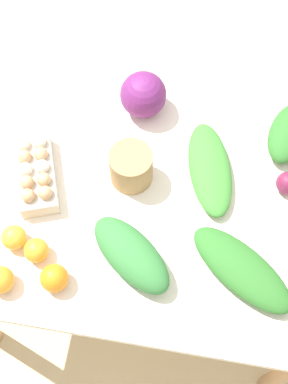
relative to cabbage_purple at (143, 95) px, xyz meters
The scene contains 13 objects.
ground_plane 0.87m from the cabbage_purple, 79.90° to the right, with size 8.00×8.00×0.00m, color #C6B289.
dining_table 0.37m from the cabbage_purple, 79.90° to the right, with size 1.23×0.92×0.73m.
cabbage_purple is the anchor object (origin of this frame).
egg_carton 0.44m from the cabbage_purple, 131.48° to the right, with size 0.20×0.29×0.09m.
paper_bag 0.27m from the cabbage_purple, 88.48° to the right, with size 0.14×0.14×0.13m, color #A87F51.
greens_bunch_beet_tops 0.55m from the cabbage_purple, 84.03° to the right, with size 0.29×0.13×0.10m, color #337538.
greens_bunch_scallion 0.65m from the cabbage_purple, 54.43° to the right, with size 0.35×0.14×0.07m, color #2D6B28.
greens_bunch_chard 0.33m from the cabbage_purple, 40.41° to the right, with size 0.34×0.13×0.06m, color #3D8433.
beet_root 0.55m from the cabbage_purple, 24.58° to the right, with size 0.07×0.07×0.07m, color maroon.
orange_0 0.67m from the cabbage_purple, 102.79° to the right, with size 0.08×0.08×0.08m, color orange.
orange_1 0.62m from the cabbage_purple, 110.99° to the right, with size 0.07×0.07×0.07m, color orange.
orange_2 0.74m from the cabbage_purple, 113.68° to the right, with size 0.08×0.08×0.08m, color orange.
orange_4 0.62m from the cabbage_purple, 118.48° to the right, with size 0.08×0.08×0.08m, color #F9A833.
Camera 1 is at (0.12, -0.73, 2.25)m, focal length 50.00 mm.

